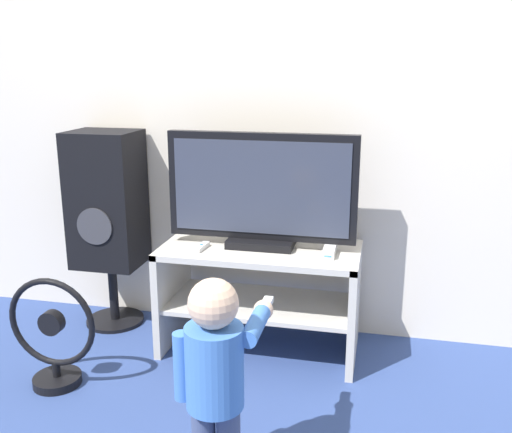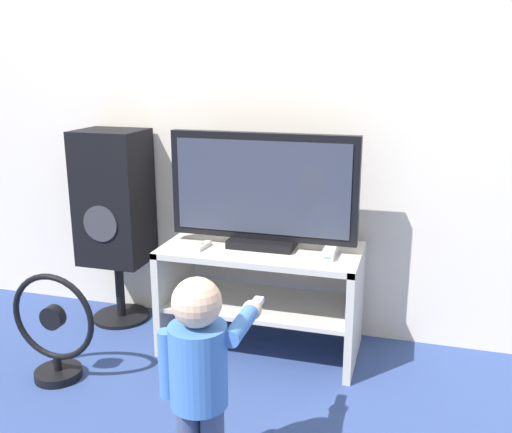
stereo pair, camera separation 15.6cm
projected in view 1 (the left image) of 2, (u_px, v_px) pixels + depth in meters
The scene contains 9 objects.
ground_plane at pixel (249, 371), 2.73m from camera, with size 16.00×16.00×0.00m, color navy.
wall_back at pixel (274, 89), 2.92m from camera, with size 10.00×0.06×2.60m.
tv_stand at pixel (260, 284), 2.87m from camera, with size 0.98×0.48×0.55m.
television at pixel (261, 192), 2.77m from camera, with size 0.93×0.20×0.56m.
game_console at pixel (330, 250), 2.72m from camera, with size 0.06×0.20×0.04m.
remote_primary at pixel (201, 247), 2.79m from camera, with size 0.05×0.13×0.03m.
child at pixel (216, 367), 1.89m from camera, with size 0.29×0.44×0.77m.
speaker_tower at pixel (107, 203), 3.08m from camera, with size 0.36×0.32×1.09m.
floor_fan at pixel (53, 338), 2.56m from camera, with size 0.42×0.22×0.52m.
Camera 1 is at (0.57, -2.38, 1.43)m, focal length 40.00 mm.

